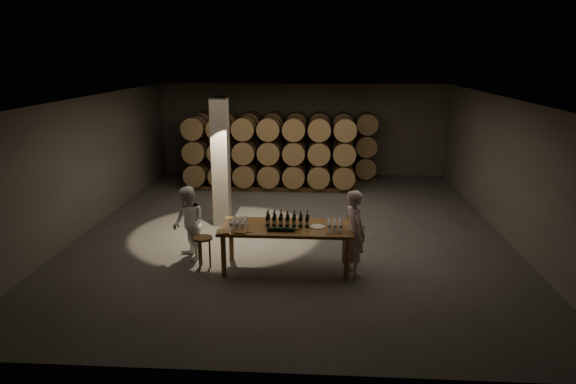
# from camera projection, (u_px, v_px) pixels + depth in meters

# --- Properties ---
(room) EXTENTS (12.00, 12.00, 12.00)m
(room) POSITION_uv_depth(u_px,v_px,m) (221.00, 162.00, 12.62)
(room) COLOR #4E4C49
(room) RESTS_ON ground
(tasting_table) EXTENTS (2.60, 1.10, 0.90)m
(tasting_table) POSITION_uv_depth(u_px,v_px,m) (286.00, 231.00, 10.12)
(tasting_table) COLOR brown
(tasting_table) RESTS_ON ground
(barrel_stack_back) EXTENTS (6.26, 0.95, 2.31)m
(barrel_stack_back) POSITION_uv_depth(u_px,v_px,m) (285.00, 145.00, 17.47)
(barrel_stack_back) COLOR #55391D
(barrel_stack_back) RESTS_ON ground
(barrel_stack_front) EXTENTS (5.48, 0.95, 2.31)m
(barrel_stack_front) POSITION_uv_depth(u_px,v_px,m) (269.00, 152.00, 16.14)
(barrel_stack_front) COLOR #55391D
(barrel_stack_front) RESTS_ON ground
(bottle_cluster) EXTENTS (0.86, 0.23, 0.30)m
(bottle_cluster) POSITION_uv_depth(u_px,v_px,m) (287.00, 220.00, 10.10)
(bottle_cluster) COLOR black
(bottle_cluster) RESTS_ON tasting_table
(lying_bottles) EXTENTS (0.62, 0.08, 0.08)m
(lying_bottles) POSITION_uv_depth(u_px,v_px,m) (282.00, 229.00, 9.79)
(lying_bottles) COLOR black
(lying_bottles) RESTS_ON tasting_table
(glass_cluster_left) EXTENTS (0.30, 0.52, 0.17)m
(glass_cluster_left) POSITION_uv_depth(u_px,v_px,m) (239.00, 221.00, 10.02)
(glass_cluster_left) COLOR silver
(glass_cluster_left) RESTS_ON tasting_table
(glass_cluster_right) EXTENTS (0.30, 0.41, 0.17)m
(glass_cluster_right) POSITION_uv_depth(u_px,v_px,m) (335.00, 224.00, 9.86)
(glass_cluster_right) COLOR silver
(glass_cluster_right) RESTS_ON tasting_table
(plate) EXTENTS (0.30, 0.30, 0.02)m
(plate) POSITION_uv_depth(u_px,v_px,m) (317.00, 227.00, 10.05)
(plate) COLOR white
(plate) RESTS_ON tasting_table
(notebook_near) EXTENTS (0.25, 0.22, 0.03)m
(notebook_near) POSITION_uv_depth(u_px,v_px,m) (241.00, 232.00, 9.73)
(notebook_near) COLOR olive
(notebook_near) RESTS_ON tasting_table
(notebook_corner) EXTENTS (0.27, 0.31, 0.02)m
(notebook_corner) POSITION_uv_depth(u_px,v_px,m) (223.00, 232.00, 9.75)
(notebook_corner) COLOR olive
(notebook_corner) RESTS_ON tasting_table
(pen) EXTENTS (0.13, 0.01, 0.01)m
(pen) POSITION_uv_depth(u_px,v_px,m) (248.00, 232.00, 9.74)
(pen) COLOR black
(pen) RESTS_ON tasting_table
(stool) EXTENTS (0.38, 0.38, 0.64)m
(stool) POSITION_uv_depth(u_px,v_px,m) (203.00, 243.00, 10.27)
(stool) COLOR #55391D
(stool) RESTS_ON ground
(person_man) EXTENTS (0.62, 0.73, 1.70)m
(person_man) POSITION_uv_depth(u_px,v_px,m) (355.00, 233.00, 9.89)
(person_man) COLOR silver
(person_man) RESTS_ON ground
(person_woman) EXTENTS (0.91, 0.96, 1.56)m
(person_woman) POSITION_uv_depth(u_px,v_px,m) (188.00, 224.00, 10.62)
(person_woman) COLOR white
(person_woman) RESTS_ON ground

